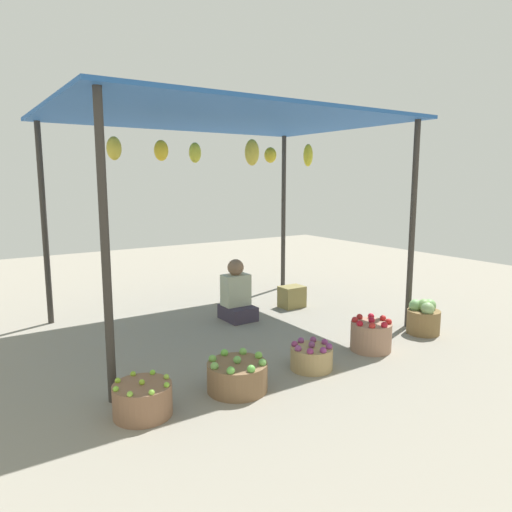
% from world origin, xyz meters
% --- Properties ---
extents(ground_plane, '(14.00, 14.00, 0.00)m').
position_xyz_m(ground_plane, '(0.00, 0.00, 0.00)').
color(ground_plane, gray).
extents(market_stall_structure, '(3.93, 2.86, 2.50)m').
position_xyz_m(market_stall_structure, '(-0.00, 0.00, 2.34)').
color(market_stall_structure, '#38332D').
rests_on(market_stall_structure, ground).
extents(vendor_person, '(0.36, 0.44, 0.78)m').
position_xyz_m(vendor_person, '(0.22, 0.14, 0.30)').
color(vendor_person, '#393141').
rests_on(vendor_person, ground).
extents(basket_limes, '(0.45, 0.45, 0.29)m').
position_xyz_m(basket_limes, '(-1.69, -1.64, 0.13)').
color(basket_limes, '#886146').
rests_on(basket_limes, ground).
extents(basket_green_apples, '(0.52, 0.52, 0.30)m').
position_xyz_m(basket_green_apples, '(-0.86, -1.66, 0.13)').
color(basket_green_apples, brown).
rests_on(basket_green_apples, ground).
extents(basket_purple_onions, '(0.40, 0.40, 0.27)m').
position_xyz_m(basket_purple_onions, '(-0.03, -1.65, 0.11)').
color(basket_purple_onions, tan).
rests_on(basket_purple_onions, ground).
extents(basket_red_apples, '(0.43, 0.43, 0.36)m').
position_xyz_m(basket_red_apples, '(0.82, -1.61, 0.16)').
color(basket_red_apples, '#9E765E').
rests_on(basket_red_apples, ground).
extents(basket_cabbages, '(0.38, 0.38, 0.41)m').
position_xyz_m(basket_cabbages, '(1.74, -1.56, 0.19)').
color(basket_cabbages, brown).
rests_on(basket_cabbages, ground).
extents(wooden_crate_near_vendor, '(0.33, 0.25, 0.30)m').
position_xyz_m(wooden_crate_near_vendor, '(1.17, 0.20, 0.15)').
color(wooden_crate_near_vendor, olive).
rests_on(wooden_crate_near_vendor, ground).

